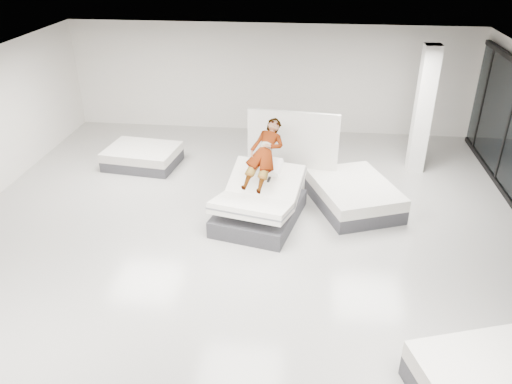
# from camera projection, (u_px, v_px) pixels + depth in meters

# --- Properties ---
(room) EXTENTS (14.00, 14.04, 3.20)m
(room) POSITION_uv_depth(u_px,v_px,m) (236.00, 185.00, 8.71)
(room) COLOR #ABA8A1
(room) RESTS_ON ground
(hero_bed) EXTENTS (1.98, 2.37, 1.20)m
(hero_bed) POSITION_uv_depth(u_px,v_px,m) (259.00, 205.00, 10.57)
(hero_bed) COLOR #3C3C41
(hero_bed) RESTS_ON floor
(person) EXTENTS (0.94, 1.54, 1.59)m
(person) POSITION_uv_depth(u_px,v_px,m) (264.00, 162.00, 10.43)
(person) COLOR slate
(person) RESTS_ON hero_bed
(remote) EXTENTS (0.08, 0.15, 0.08)m
(remote) POSITION_uv_depth(u_px,v_px,m) (269.00, 180.00, 10.17)
(remote) COLOR black
(remote) RESTS_ON person
(divider_panel) EXTENTS (2.12, 0.34, 1.93)m
(divider_panel) POSITION_uv_depth(u_px,v_px,m) (292.00, 151.00, 11.64)
(divider_panel) COLOR silver
(divider_panel) RESTS_ON floor
(flat_bed_right_far) EXTENTS (2.22, 2.52, 0.58)m
(flat_bed_right_far) POSITION_uv_depth(u_px,v_px,m) (354.00, 195.00, 11.16)
(flat_bed_right_far) COLOR #3C3C41
(flat_bed_right_far) RESTS_ON floor
(flat_bed_left_far) EXTENTS (1.94, 1.55, 0.49)m
(flat_bed_left_far) POSITION_uv_depth(u_px,v_px,m) (143.00, 157.00, 13.13)
(flat_bed_left_far) COLOR #3C3C41
(flat_bed_left_far) RESTS_ON floor
(column) EXTENTS (0.40, 0.40, 3.20)m
(column) POSITION_uv_depth(u_px,v_px,m) (423.00, 111.00, 12.27)
(column) COLOR white
(column) RESTS_ON floor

